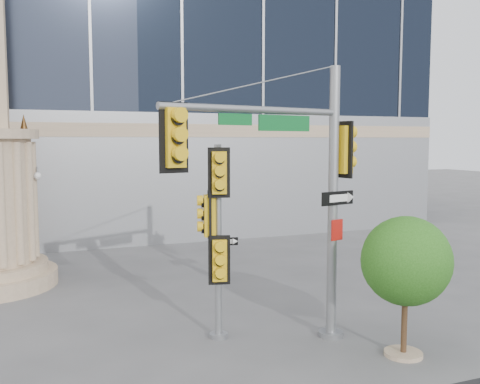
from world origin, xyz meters
name	(u,v)px	position (x,y,z in m)	size (l,w,h in m)	color
ground	(271,367)	(0.00, 0.00, 0.00)	(120.00, 120.00, 0.00)	#545456
main_signal_pole	(296,174)	(0.97, 0.82, 4.01)	(4.95, 1.54, 6.47)	slate
secondary_signal_pole	(217,226)	(-0.54, 1.90, 2.74)	(0.81, 0.71, 4.66)	slate
street_tree	(407,264)	(3.02, -0.51, 2.05)	(2.00, 1.95, 3.12)	tan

